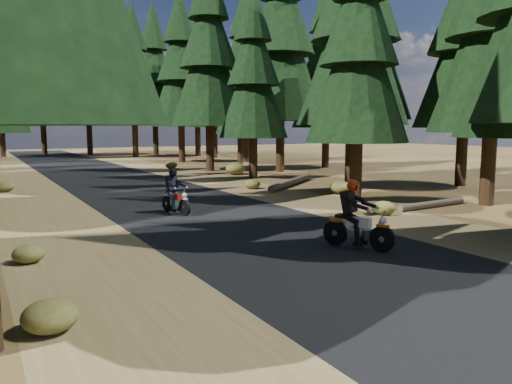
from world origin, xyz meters
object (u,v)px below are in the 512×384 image
Objects in this scene: log_far at (432,204)px; rider_follow at (176,199)px; log_near at (291,182)px; rider_lead at (358,226)px.

rider_follow is at bearing 154.30° from log_far.
rider_follow is (-7.76, -4.83, 0.34)m from log_near.
rider_lead is 6.91m from rider_follow.
rider_lead is at bearing -155.87° from log_near.
rider_follow is (-2.01, 6.61, -0.05)m from rider_lead.
log_near is at bearing -158.92° from rider_follow.
log_far is 1.99× the size of rider_follow.
log_far is at bearing 147.85° from rider_follow.
rider_lead is (-6.34, -3.34, 0.42)m from log_far.
rider_follow reaches higher than log_near.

